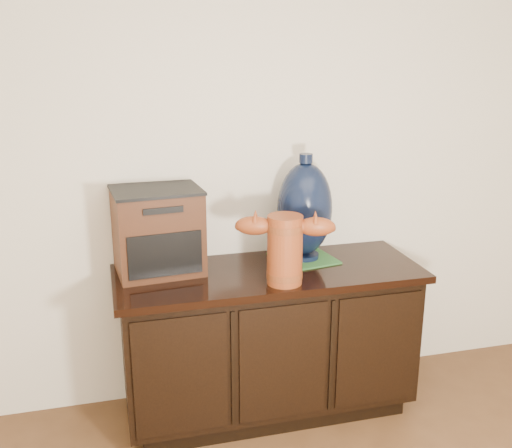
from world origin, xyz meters
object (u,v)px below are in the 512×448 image
object	(u,v)px
terracotta_vessel	(285,246)
tv_radio	(158,231)
spray_can	(278,247)
lamp_base	(305,209)
sideboard	(268,340)

from	to	relation	value
terracotta_vessel	tv_radio	bearing A→B (deg)	169.01
terracotta_vessel	spray_can	distance (m)	0.30
terracotta_vessel	lamp_base	world-z (taller)	lamp_base
sideboard	lamp_base	size ratio (longest dim) A/B	2.79
terracotta_vessel	tv_radio	world-z (taller)	tv_radio
terracotta_vessel	tv_radio	xyz separation A→B (m)	(-0.53, 0.29, 0.02)
lamp_base	spray_can	xyz separation A→B (m)	(-0.13, 0.00, -0.18)
tv_radio	lamp_base	xyz separation A→B (m)	(0.71, -0.02, 0.06)
terracotta_vessel	tv_radio	distance (m)	0.60
tv_radio	spray_can	size ratio (longest dim) A/B	2.75
lamp_base	terracotta_vessel	bearing A→B (deg)	-124.08
tv_radio	spray_can	distance (m)	0.59
tv_radio	lamp_base	distance (m)	0.72
tv_radio	spray_can	world-z (taller)	tv_radio
sideboard	terracotta_vessel	size ratio (longest dim) A/B	3.29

